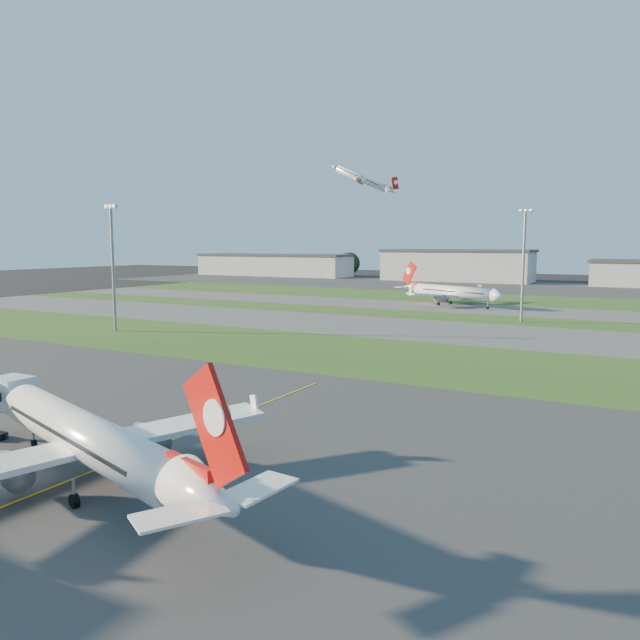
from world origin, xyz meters
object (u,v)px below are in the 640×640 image
Objects in this scene: airliner_parked at (89,439)px; light_mast_west at (113,259)px; airliner_taxiing at (452,292)px; light_mast_centre at (524,257)px.

light_mast_west is (-62.30, 60.05, 11.16)m from airliner_parked.
light_mast_west is at bearing 153.71° from airliner_parked.
airliner_taxiing is 1.29× the size of light_mast_west.
airliner_parked is 0.97× the size of airliner_taxiing.
light_mast_centre is at bearing 103.87° from airliner_parked.
light_mast_centre is (25.32, -29.19, 10.90)m from airliner_taxiing.
airliner_taxiing reaches higher than airliner_parked.
airliner_parked is at bearing -43.94° from light_mast_west.
light_mast_west is at bearing 87.17° from airliner_taxiing.
light_mast_west reaches higher than airliner_parked.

